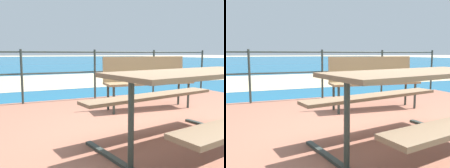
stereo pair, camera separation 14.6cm
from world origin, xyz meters
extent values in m
plane|color=beige|center=(0.00, 0.00, 0.00)|extent=(240.00, 240.00, 0.00)
cube|color=#935B47|center=(0.00, 0.00, 0.03)|extent=(6.40, 5.20, 0.06)
cube|color=#145B84|center=(0.00, 40.00, 0.01)|extent=(90.00, 90.00, 0.01)
cube|color=tan|center=(0.00, 6.89, 0.01)|extent=(54.08, 5.95, 0.01)
cube|color=#7A6047|center=(-0.02, -0.61, 0.84)|extent=(1.95, 1.06, 0.04)
cube|color=#7A6047|center=(-0.13, -0.02, 0.52)|extent=(1.86, 0.60, 0.04)
cylinder|color=#2D3833|center=(-0.81, -0.77, 0.45)|extent=(0.06, 0.06, 0.78)
cube|color=#8C704C|center=(0.54, 1.14, 0.52)|extent=(1.59, 0.51, 0.04)
cube|color=#8C704C|center=(0.55, 1.32, 0.76)|extent=(1.57, 0.17, 0.43)
cylinder|color=#2D3833|center=(-0.17, 1.04, 0.29)|extent=(0.04, 0.04, 0.46)
cylinder|color=#2D3833|center=(-0.15, 1.34, 0.29)|extent=(0.04, 0.04, 0.46)
cylinder|color=#2D3833|center=(1.23, 0.94, 0.29)|extent=(0.04, 0.04, 0.46)
cylinder|color=#2D3833|center=(1.25, 1.24, 0.29)|extent=(0.04, 0.04, 0.46)
cylinder|color=#2D3833|center=(-1.48, 2.47, 0.58)|extent=(0.04, 0.04, 1.05)
cylinder|color=#2D3833|center=(0.00, 2.47, 0.58)|extent=(0.04, 0.04, 1.05)
cylinder|color=#2D3833|center=(1.48, 2.47, 0.58)|extent=(0.04, 0.04, 1.05)
cylinder|color=#2D3833|center=(2.95, 2.47, 0.58)|extent=(0.04, 0.04, 1.05)
cylinder|color=#2D3833|center=(0.00, 2.47, 1.06)|extent=(5.90, 0.03, 0.03)
cylinder|color=#2D3833|center=(0.00, 2.47, 0.64)|extent=(5.90, 0.03, 0.03)
camera|label=1|loc=(-1.69, -2.45, 1.03)|focal=38.95mm
camera|label=2|loc=(-1.55, -2.51, 1.03)|focal=38.95mm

